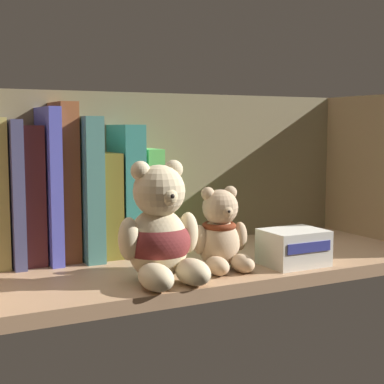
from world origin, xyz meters
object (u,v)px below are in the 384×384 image
object	(u,v)px
book_6	(11,192)
book_11	(103,204)
book_9	(63,181)
book_13	(143,200)
book_7	(29,194)
book_8	(47,185)
book_10	(82,187)
teddy_bear_smaller	(221,234)
teddy_bear_larger	(160,234)
book_12	(124,189)
small_product_box	(294,247)

from	to	relation	value
book_6	book_11	distance (cm)	14.75
book_9	book_13	world-z (taller)	book_9
book_11	book_13	bearing A→B (deg)	0.00
book_7	book_8	xyz separation A→B (cm)	(2.73, 0.00, 1.39)
book_13	book_7	bearing A→B (deg)	180.00
book_7	book_10	distance (cm)	8.50
book_8	book_11	distance (cm)	9.79
book_6	book_13	bearing A→B (deg)	0.00
book_8	teddy_bear_smaller	world-z (taller)	book_8
book_7	teddy_bear_larger	bearing A→B (deg)	-56.35
book_12	book_13	bearing A→B (deg)	0.00
book_6	book_8	xyz separation A→B (cm)	(5.39, 0.00, 0.95)
book_9	book_11	distance (cm)	7.61
book_6	book_12	world-z (taller)	book_6
book_7	small_product_box	xyz separation A→B (cm)	(35.12, -20.53, -7.87)
book_10	teddy_bear_larger	xyz separation A→B (cm)	(4.72, -19.82, -4.80)
book_6	book_13	distance (cm)	21.81
book_13	book_6	bearing A→B (deg)	180.00
book_6	book_13	size ratio (longest dim) A/B	1.27
teddy_bear_larger	book_6	bearing A→B (deg)	128.67
book_6	book_8	world-z (taller)	book_8
book_6	book_9	size ratio (longest dim) A/B	0.89
book_7	book_12	distance (cm)	15.54
book_12	book_8	bearing A→B (deg)	180.00
book_11	teddy_bear_smaller	bearing A→B (deg)	-55.98
book_6	book_8	size ratio (longest dim) A/B	0.92
book_6	small_product_box	distance (cm)	43.79
book_13	teddy_bear_smaller	world-z (taller)	book_13
book_8	book_13	size ratio (longest dim) A/B	1.38
book_8	book_6	bearing A→B (deg)	180.00
book_7	teddy_bear_smaller	size ratio (longest dim) A/B	1.73
book_7	book_11	size ratio (longest dim) A/B	1.26
book_10	book_12	size ratio (longest dim) A/B	1.06
book_13	book_9	bearing A→B (deg)	180.00
small_product_box	book_8	bearing A→B (deg)	147.64
book_13	book_8	bearing A→B (deg)	180.00
book_9	book_6	bearing A→B (deg)	180.00
book_9	teddy_bear_smaller	size ratio (longest dim) A/B	2.02
book_6	teddy_bear_larger	bearing A→B (deg)	-51.33
book_13	teddy_bear_smaller	xyz separation A→B (cm)	(4.87, -17.84, -3.42)
small_product_box	book_11	bearing A→B (deg)	138.58
book_6	teddy_bear_larger	xyz separation A→B (cm)	(15.86, -19.82, -4.55)
book_10	book_6	bearing A→B (deg)	180.00
book_8	book_12	bearing A→B (deg)	0.00
small_product_box	book_12	bearing A→B (deg)	133.63
book_13	teddy_bear_larger	size ratio (longest dim) A/B	1.05
teddy_bear_smaller	small_product_box	bearing A→B (deg)	-13.44
book_8	small_product_box	bearing A→B (deg)	-32.36
book_7	book_13	distance (cm)	19.12
book_8	teddy_bear_larger	xyz separation A→B (cm)	(10.47, -19.82, -5.50)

